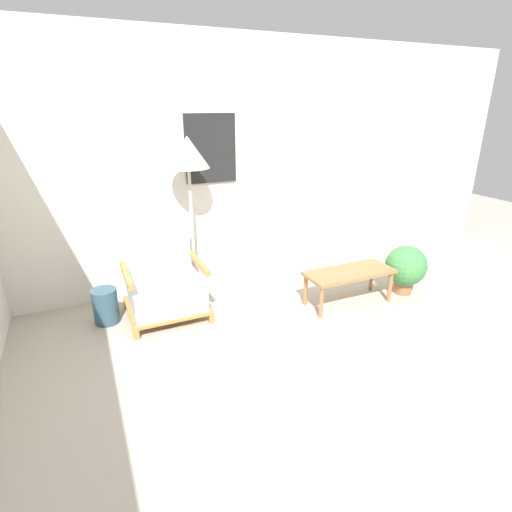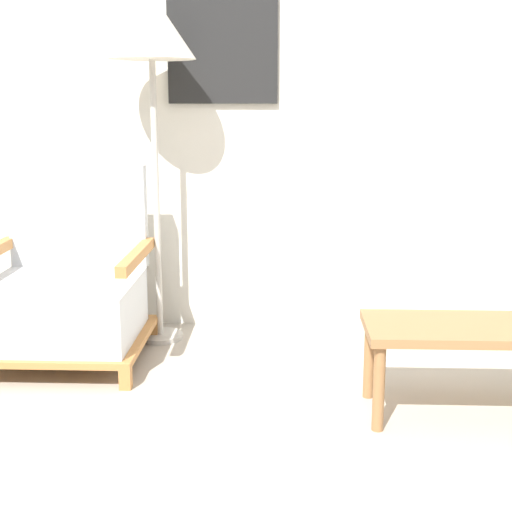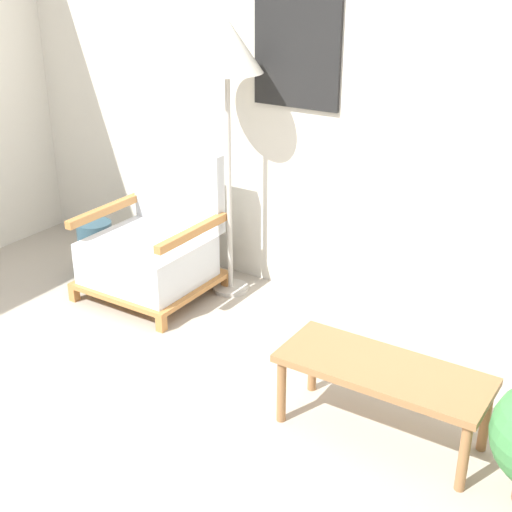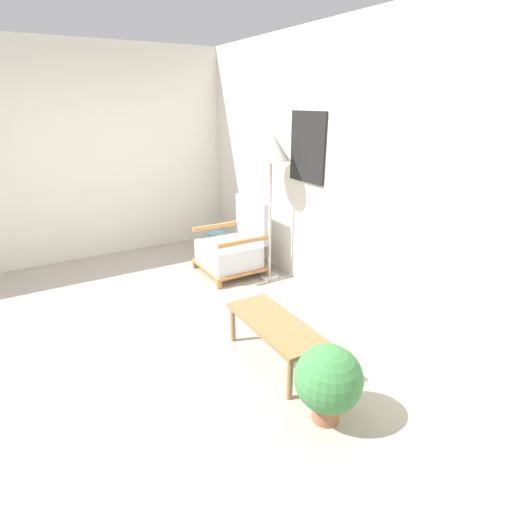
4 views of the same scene
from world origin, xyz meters
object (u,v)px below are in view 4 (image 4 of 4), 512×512
at_px(vase, 217,245).
at_px(potted_plant, 328,380).
at_px(coffee_table, 275,327).
at_px(armchair, 233,248).
at_px(floor_lamp, 271,151).

xyz_separation_m(vase, potted_plant, (3.10, -0.68, 0.14)).
bearing_deg(coffee_table, armchair, 162.56).
height_order(armchair, floor_lamp, floor_lamp).
distance_m(armchair, coffee_table, 1.90).
height_order(floor_lamp, vase, floor_lamp).
distance_m(vase, potted_plant, 3.18).
bearing_deg(coffee_table, floor_lamp, 148.86).
xyz_separation_m(armchair, floor_lamp, (0.39, 0.29, 1.19)).
bearing_deg(potted_plant, floor_lamp, 156.85).
relative_size(coffee_table, vase, 2.73).
height_order(vase, potted_plant, potted_plant).
height_order(armchair, potted_plant, armchair).
bearing_deg(vase, coffee_table, -14.68).
relative_size(armchair, potted_plant, 1.62).
distance_m(floor_lamp, coffee_table, 2.04).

